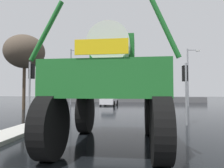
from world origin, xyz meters
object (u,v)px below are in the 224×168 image
object	(u,v)px
traffic_signal_near_right	(185,80)
streetlight_far_left	(72,73)
bare_tree_left	(25,52)
oversize_sprayer	(112,85)
traffic_signal_near_left	(31,78)
streetlight_far_right	(189,74)
sedan_ahead	(109,100)

from	to	relation	value
traffic_signal_near_right	streetlight_far_left	distance (m)	19.48
bare_tree_left	traffic_signal_near_right	bearing A→B (deg)	-30.63
traffic_signal_near_right	bare_tree_left	xyz separation A→B (m)	(-13.45, 7.96, 3.38)
oversize_sprayer	traffic_signal_near_left	xyz separation A→B (m)	(-5.08, 4.28, 0.54)
streetlight_far_left	oversize_sprayer	bearing A→B (deg)	-69.64
oversize_sprayer	traffic_signal_near_left	distance (m)	6.66
oversize_sprayer	bare_tree_left	world-z (taller)	bare_tree_left
traffic_signal_near_left	traffic_signal_near_right	xyz separation A→B (m)	(8.57, 0.00, -0.15)
traffic_signal_near_right	bare_tree_left	world-z (taller)	bare_tree_left
traffic_signal_near_right	streetlight_far_right	size ratio (longest dim) A/B	0.45
traffic_signal_near_left	streetlight_far_left	xyz separation A→B (m)	(-2.43, 15.96, 1.82)
traffic_signal_near_left	oversize_sprayer	bearing A→B (deg)	-40.10
traffic_signal_near_right	streetlight_far_right	xyz separation A→B (m)	(4.36, 14.96, 1.65)
traffic_signal_near_left	streetlight_far_left	bearing A→B (deg)	98.66
sedan_ahead	traffic_signal_near_left	bearing A→B (deg)	174.21
bare_tree_left	streetlight_far_left	bearing A→B (deg)	72.98
oversize_sprayer	streetlight_far_right	size ratio (longest dim) A/B	0.74
streetlight_far_left	streetlight_far_right	xyz separation A→B (m)	(15.36, -0.99, -0.31)
traffic_signal_near_left	streetlight_far_left	world-z (taller)	streetlight_far_left
streetlight_far_left	bare_tree_left	size ratio (longest dim) A/B	1.04
oversize_sprayer	traffic_signal_near_right	size ratio (longest dim) A/B	1.63
oversize_sprayer	streetlight_far_right	xyz separation A→B (m)	(7.85, 19.24, 2.05)
oversize_sprayer	sedan_ahead	xyz separation A→B (m)	(-2.26, 19.60, -1.24)
oversize_sprayer	streetlight_far_right	distance (m)	20.88
traffic_signal_near_left	streetlight_far_right	xyz separation A→B (m)	(12.93, 14.97, 1.50)
oversize_sprayer	streetlight_far_right	world-z (taller)	streetlight_far_right
sedan_ahead	traffic_signal_near_left	distance (m)	15.69
streetlight_far_left	sedan_ahead	bearing A→B (deg)	-6.85
streetlight_far_left	bare_tree_left	distance (m)	8.48
sedan_ahead	traffic_signal_near_right	bearing A→B (deg)	-154.80
traffic_signal_near_right	bare_tree_left	bearing A→B (deg)	149.37
traffic_signal_near_right	bare_tree_left	size ratio (longest dim) A/B	0.44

